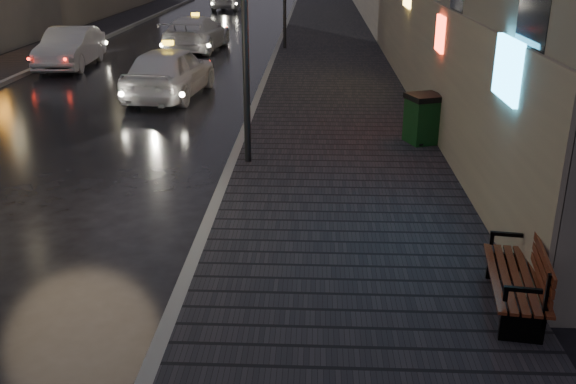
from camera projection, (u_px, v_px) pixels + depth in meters
The scene contains 11 objects.
ground at pixel (60, 315), 8.35m from camera, with size 120.00×120.00×0.00m, color black.
sidewalk at pixel (331, 53), 27.72m from camera, with size 4.60×58.00×0.15m, color black.
curb at pixel (276, 53), 27.82m from camera, with size 0.20×58.00×0.15m, color slate.
sidewalk_far at pixel (45, 51), 28.24m from camera, with size 2.40×58.00×0.15m, color black.
curb_far at pixel (74, 52), 28.19m from camera, with size 0.20×58.00×0.15m, color slate.
lamp_near at pixel (244, 0), 12.60m from camera, with size 0.36×0.36×5.28m.
bench at pixel (522, 276), 8.07m from camera, with size 0.88×1.89×0.93m.
trash_bin at pixel (424, 118), 14.90m from camera, with size 0.96×0.96×1.14m.
taxi_near at pixel (170, 71), 19.92m from camera, with size 1.90×4.72×1.61m, color white.
car_left_mid at pixel (70, 48), 24.78m from camera, with size 1.59×4.56×1.50m, color #A6A6AF.
taxi_mid at pixel (196, 33), 28.68m from camera, with size 2.12×5.22×1.51m, color white.
Camera 1 is at (3.29, -7.06, 4.53)m, focal length 40.00 mm.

